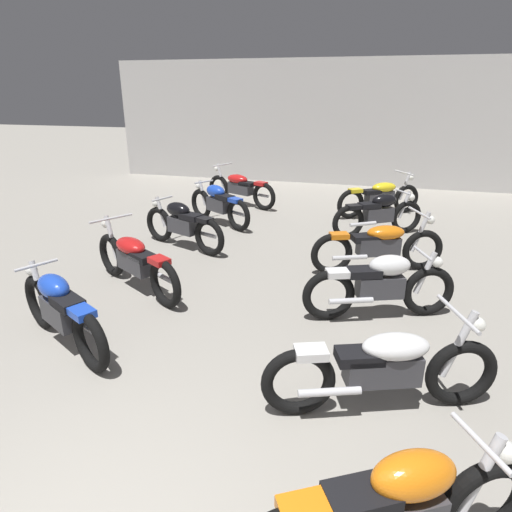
% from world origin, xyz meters
% --- Properties ---
extents(back_wall, '(13.43, 0.24, 3.60)m').
position_xyz_m(back_wall, '(0.00, 12.68, 1.80)').
color(back_wall, '#BCBAB7').
rests_on(back_wall, ground).
extents(motorcycle_left_row_1, '(1.78, 1.04, 0.88)m').
position_xyz_m(motorcycle_left_row_1, '(-1.72, 2.57, 0.46)').
color(motorcycle_left_row_1, black).
rests_on(motorcycle_left_row_1, ground).
extents(motorcycle_left_row_2, '(1.92, 1.22, 0.97)m').
position_xyz_m(motorcycle_left_row_2, '(-1.70, 4.15, 0.45)').
color(motorcycle_left_row_2, black).
rests_on(motorcycle_left_row_2, ground).
extents(motorcycle_left_row_3, '(1.87, 0.85, 0.88)m').
position_xyz_m(motorcycle_left_row_3, '(-1.78, 5.99, 0.46)').
color(motorcycle_left_row_3, black).
rests_on(motorcycle_left_row_3, ground).
extents(motorcycle_left_row_4, '(1.72, 1.15, 0.88)m').
position_xyz_m(motorcycle_left_row_4, '(-1.66, 7.59, 0.46)').
color(motorcycle_left_row_4, black).
rests_on(motorcycle_left_row_4, ground).
extents(motorcycle_left_row_5, '(2.02, 1.07, 0.97)m').
position_xyz_m(motorcycle_left_row_5, '(-1.70, 9.32, 0.45)').
color(motorcycle_left_row_5, black).
rests_on(motorcycle_left_row_5, ground).
extents(motorcycle_right_row_0, '(1.77, 1.06, 0.88)m').
position_xyz_m(motorcycle_right_row_0, '(1.80, 0.94, 0.46)').
color(motorcycle_right_row_0, black).
rests_on(motorcycle_right_row_0, ground).
extents(motorcycle_right_row_1, '(2.08, 0.96, 0.97)m').
position_xyz_m(motorcycle_right_row_1, '(1.75, 2.41, 0.45)').
color(motorcycle_right_row_1, black).
rests_on(motorcycle_right_row_1, ground).
extents(motorcycle_right_row_2, '(1.88, 0.80, 0.88)m').
position_xyz_m(motorcycle_right_row_2, '(1.71, 4.20, 0.46)').
color(motorcycle_right_row_2, black).
rests_on(motorcycle_right_row_2, ground).
extents(motorcycle_right_row_3, '(2.05, 1.01, 0.97)m').
position_xyz_m(motorcycle_right_row_3, '(1.68, 5.75, 0.45)').
color(motorcycle_right_row_3, black).
rests_on(motorcycle_right_row_3, ground).
extents(motorcycle_right_row_4, '(1.73, 1.13, 0.88)m').
position_xyz_m(motorcycle_right_row_4, '(1.66, 7.66, 0.46)').
color(motorcycle_right_row_4, black).
rests_on(motorcycle_right_row_4, ground).
extents(motorcycle_right_row_5, '(1.84, 1.33, 0.97)m').
position_xyz_m(motorcycle_right_row_5, '(1.67, 9.22, 0.45)').
color(motorcycle_right_row_5, black).
rests_on(motorcycle_right_row_5, ground).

